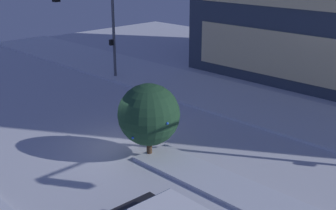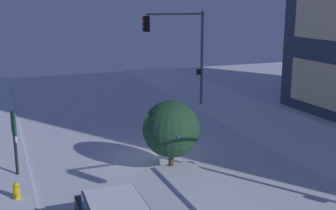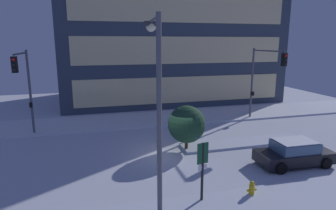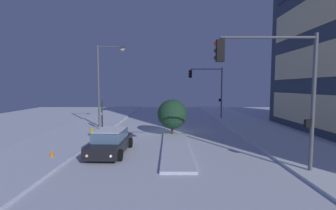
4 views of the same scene
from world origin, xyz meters
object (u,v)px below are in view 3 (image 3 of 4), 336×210
traffic_light_corner_far_left (24,80)px  fire_hydrant (252,189)px  street_lamp_arched (157,91)px  car_near (294,153)px  decorated_tree_median (187,124)px  parking_info_sign (202,165)px  traffic_light_corner_far_right (264,73)px

traffic_light_corner_far_left → fire_hydrant: bearing=45.2°
street_lamp_arched → car_near: bearing=-67.8°
car_near → traffic_light_corner_far_left: (-15.75, 8.74, 3.74)m
traffic_light_corner_far_left → street_lamp_arched: 13.32m
decorated_tree_median → parking_info_sign: bearing=-102.7°
traffic_light_corner_far_right → fire_hydrant: 14.11m
decorated_tree_median → traffic_light_corner_far_right: bearing=28.6°
fire_hydrant → decorated_tree_median: 6.70m
traffic_light_corner_far_left → decorated_tree_median: bearing=65.0°
street_lamp_arched → decorated_tree_median: 8.16m
traffic_light_corner_far_left → street_lamp_arched: bearing=31.2°
car_near → decorated_tree_median: (-5.34, 3.88, 1.09)m
traffic_light_corner_far_left → parking_info_sign: bearing=38.8°
traffic_light_corner_far_left → decorated_tree_median: (10.40, -4.86, -2.64)m
traffic_light_corner_far_left → parking_info_sign: traffic_light_corner_far_left is taller
car_near → traffic_light_corner_far_right: bearing=71.1°
parking_info_sign → decorated_tree_median: (1.43, 6.32, -0.01)m
car_near → street_lamp_arched: 10.29m
fire_hydrant → traffic_light_corner_far_left: bearing=135.2°
parking_info_sign → decorated_tree_median: decorated_tree_median is taller
fire_hydrant → parking_info_sign: parking_info_sign is taller
traffic_light_corner_far_left → street_lamp_arched: (6.89, -11.37, 0.80)m
car_near → fire_hydrant: 5.05m
street_lamp_arched → fire_hydrant: size_ratio=10.37×
car_near → fire_hydrant: size_ratio=5.81×
car_near → decorated_tree_median: 6.69m
street_lamp_arched → fire_hydrant: 6.65m
traffic_light_corner_far_right → street_lamp_arched: street_lamp_arched is taller
traffic_light_corner_far_right → parking_info_sign: size_ratio=2.32×
traffic_light_corner_far_left → parking_info_sign: size_ratio=2.31×
traffic_light_corner_far_right → traffic_light_corner_far_left: size_ratio=1.00×
street_lamp_arched → parking_info_sign: 4.02m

